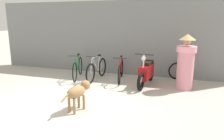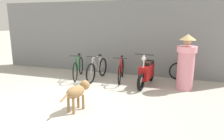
{
  "view_description": "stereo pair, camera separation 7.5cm",
  "coord_description": "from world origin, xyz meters",
  "px_view_note": "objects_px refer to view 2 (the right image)",
  "views": [
    {
      "loc": [
        2.89,
        -4.74,
        2.14
      ],
      "look_at": [
        0.87,
        1.33,
        0.65
      ],
      "focal_mm": 35.0,
      "sensor_mm": 36.0,
      "label": 1
    },
    {
      "loc": [
        2.96,
        -4.72,
        2.14
      ],
      "look_at": [
        0.87,
        1.33,
        0.65
      ],
      "focal_mm": 35.0,
      "sensor_mm": 36.0,
      "label": 2
    }
  ],
  "objects_px": {
    "stray_dog": "(78,91)",
    "person_in_robes": "(186,62)",
    "bicycle_1": "(97,70)",
    "bicycle_0": "(78,68)",
    "motorcycle": "(147,73)",
    "bicycle_2": "(121,70)",
    "spare_tire_left": "(178,71)"
  },
  "relations": [
    {
      "from": "bicycle_0",
      "to": "bicycle_1",
      "type": "height_order",
      "value": "bicycle_1"
    },
    {
      "from": "bicycle_1",
      "to": "motorcycle",
      "type": "distance_m",
      "value": 1.83
    },
    {
      "from": "bicycle_0",
      "to": "bicycle_2",
      "type": "relative_size",
      "value": 0.99
    },
    {
      "from": "bicycle_1",
      "to": "bicycle_2",
      "type": "xyz_separation_m",
      "value": [
        0.86,
        0.13,
        0.0
      ]
    },
    {
      "from": "bicycle_2",
      "to": "spare_tire_left",
      "type": "bearing_deg",
      "value": 101.92
    },
    {
      "from": "bicycle_1",
      "to": "spare_tire_left",
      "type": "height_order",
      "value": "bicycle_1"
    },
    {
      "from": "bicycle_0",
      "to": "stray_dog",
      "type": "distance_m",
      "value": 2.99
    },
    {
      "from": "bicycle_1",
      "to": "person_in_robes",
      "type": "height_order",
      "value": "person_in_robes"
    },
    {
      "from": "spare_tire_left",
      "to": "bicycle_1",
      "type": "bearing_deg",
      "value": -161.27
    },
    {
      "from": "bicycle_2",
      "to": "person_in_robes",
      "type": "height_order",
      "value": "person_in_robes"
    },
    {
      "from": "person_in_robes",
      "to": "spare_tire_left",
      "type": "bearing_deg",
      "value": -101.08
    },
    {
      "from": "bicycle_0",
      "to": "motorcycle",
      "type": "distance_m",
      "value": 2.58
    },
    {
      "from": "bicycle_1",
      "to": "person_in_robes",
      "type": "relative_size",
      "value": 1.04
    },
    {
      "from": "motorcycle",
      "to": "person_in_robes",
      "type": "xyz_separation_m",
      "value": [
        1.2,
        0.01,
        0.42
      ]
    },
    {
      "from": "stray_dog",
      "to": "person_in_robes",
      "type": "distance_m",
      "value": 3.5
    },
    {
      "from": "person_in_robes",
      "to": "bicycle_2",
      "type": "bearing_deg",
      "value": -32.19
    },
    {
      "from": "stray_dog",
      "to": "bicycle_0",
      "type": "bearing_deg",
      "value": 41.23
    },
    {
      "from": "stray_dog",
      "to": "bicycle_2",
      "type": "bearing_deg",
      "value": 8.92
    },
    {
      "from": "bicycle_2",
      "to": "bicycle_1",
      "type": "bearing_deg",
      "value": -92.44
    },
    {
      "from": "bicycle_0",
      "to": "motorcycle",
      "type": "bearing_deg",
      "value": 70.38
    },
    {
      "from": "person_in_robes",
      "to": "spare_tire_left",
      "type": "height_order",
      "value": "person_in_robes"
    },
    {
      "from": "motorcycle",
      "to": "stray_dog",
      "type": "relative_size",
      "value": 1.76
    },
    {
      "from": "stray_dog",
      "to": "spare_tire_left",
      "type": "xyz_separation_m",
      "value": [
        2.13,
        3.6,
        -0.15
      ]
    },
    {
      "from": "stray_dog",
      "to": "spare_tire_left",
      "type": "relative_size",
      "value": 1.59
    },
    {
      "from": "bicycle_1",
      "to": "bicycle_2",
      "type": "height_order",
      "value": "bicycle_1"
    },
    {
      "from": "bicycle_0",
      "to": "spare_tire_left",
      "type": "bearing_deg",
      "value": 88.83
    },
    {
      "from": "bicycle_0",
      "to": "spare_tire_left",
      "type": "xyz_separation_m",
      "value": [
        3.51,
        0.95,
        -0.06
      ]
    },
    {
      "from": "bicycle_2",
      "to": "motorcycle",
      "type": "xyz_separation_m",
      "value": [
        0.96,
        -0.3,
        0.07
      ]
    },
    {
      "from": "bicycle_0",
      "to": "stray_dog",
      "type": "relative_size",
      "value": 1.72
    },
    {
      "from": "bicycle_1",
      "to": "bicycle_0",
      "type": "bearing_deg",
      "value": -87.99
    },
    {
      "from": "bicycle_1",
      "to": "person_in_robes",
      "type": "xyz_separation_m",
      "value": [
        3.02,
        -0.16,
        0.49
      ]
    },
    {
      "from": "bicycle_0",
      "to": "bicycle_2",
      "type": "distance_m",
      "value": 1.62
    }
  ]
}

